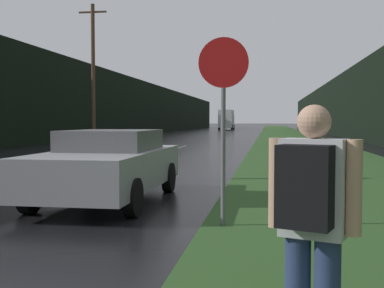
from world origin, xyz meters
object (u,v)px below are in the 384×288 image
hitchhiker_with_backpack (311,220)px  car_passing_near (109,164)px  stop_sign (223,108)px  delivery_truck (226,119)px

hitchhiker_with_backpack → car_passing_near: size_ratio=0.36×
stop_sign → car_passing_near: bearing=141.5°
delivery_truck → stop_sign: bearing=-85.1°
stop_sign → hitchhiker_with_backpack: size_ratio=1.67×
stop_sign → car_passing_near: stop_sign is taller
hitchhiker_with_backpack → delivery_truck: (-7.73, 83.08, 0.88)m
car_passing_near → delivery_truck: delivery_truck is taller
stop_sign → hitchhiker_with_backpack: stop_sign is taller
car_passing_near → delivery_truck: 77.09m
car_passing_near → stop_sign: bearing=141.5°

